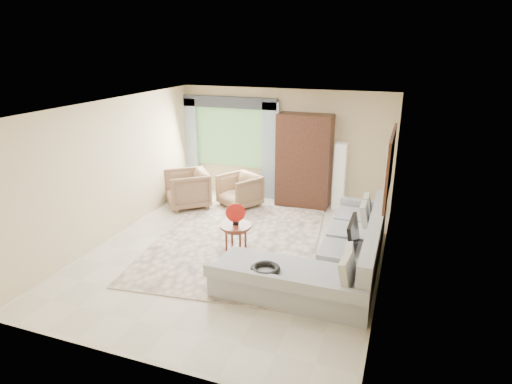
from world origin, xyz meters
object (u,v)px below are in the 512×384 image
at_px(armoire, 304,161).
at_px(floor_lamp, 339,176).
at_px(tv_screen, 354,234).
at_px(potted_plant, 188,187).
at_px(armchair_left, 188,189).
at_px(sectional_sofa, 334,258).
at_px(armchair_right, 240,191).
at_px(coffee_table, 236,239).

height_order(armoire, floor_lamp, armoire).
xyz_separation_m(tv_screen, potted_plant, (-4.26, 2.46, -0.47)).
xyz_separation_m(armchair_left, armoire, (2.45, 0.99, 0.63)).
xyz_separation_m(sectional_sofa, tv_screen, (0.27, 0.04, 0.44)).
bearing_deg(potted_plant, sectional_sofa, -32.02).
relative_size(tv_screen, armchair_right, 0.90).
bearing_deg(sectional_sofa, armchair_left, 152.58).
xyz_separation_m(coffee_table, floor_lamp, (1.32, 2.86, 0.46)).
bearing_deg(tv_screen, armoire, 117.67).
xyz_separation_m(sectional_sofa, armchair_right, (-2.57, 2.31, 0.09)).
distance_m(armchair_left, potted_plant, 0.69).
height_order(sectional_sofa, potted_plant, sectional_sofa).
distance_m(armchair_left, floor_lamp, 3.43).
xyz_separation_m(coffee_table, armoire, (0.52, 2.80, 0.76)).
bearing_deg(coffee_table, armchair_right, 110.23).
bearing_deg(armchair_left, floor_lamp, 68.80).
bearing_deg(armchair_left, tv_screen, 25.57).
distance_m(coffee_table, armchair_right, 2.36).
bearing_deg(armchair_right, armoire, 54.36).
bearing_deg(armchair_right, tv_screen, -7.94).
relative_size(sectional_sofa, armoire, 1.65).
bearing_deg(potted_plant, armchair_left, -62.13).
relative_size(sectional_sofa, coffee_table, 6.23).
xyz_separation_m(sectional_sofa, floor_lamp, (-0.43, 2.96, 0.47)).
height_order(armchair_left, floor_lamp, floor_lamp).
relative_size(coffee_table, armoire, 0.26).
relative_size(tv_screen, coffee_table, 1.33).
relative_size(coffee_table, potted_plant, 1.13).
height_order(sectional_sofa, coffee_table, sectional_sofa).
xyz_separation_m(tv_screen, coffee_table, (-2.02, 0.06, -0.43)).
height_order(coffee_table, floor_lamp, floor_lamp).
distance_m(potted_plant, armoire, 2.90).
distance_m(armchair_left, armoire, 2.72).
height_order(armchair_right, potted_plant, armchair_right).
xyz_separation_m(armchair_left, armchair_right, (1.11, 0.40, -0.05)).
relative_size(armchair_right, potted_plant, 1.67).
height_order(armchair_right, armoire, armoire).
relative_size(armchair_right, armoire, 0.39).
bearing_deg(coffee_table, armoire, 79.43).
height_order(armchair_left, armoire, armoire).
distance_m(potted_plant, floor_lamp, 3.63).
bearing_deg(armchair_left, potted_plant, 168.84).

